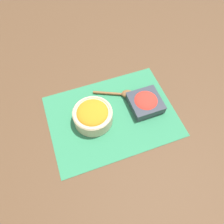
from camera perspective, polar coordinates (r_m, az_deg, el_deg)
ground_plane at (r=0.96m, az=0.00°, el=-1.06°), size 3.00×3.00×0.00m
placemat at (r=0.95m, az=0.00°, el=-1.00°), size 0.54×0.40×0.00m
tomato_bowl at (r=0.97m, az=8.66°, el=2.69°), size 0.14×0.14×0.05m
carrot_bowl at (r=0.91m, az=-5.04°, el=-0.81°), size 0.16×0.16×0.08m
wooden_spoon at (r=1.01m, az=2.78°, el=4.79°), size 0.18×0.10×0.02m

